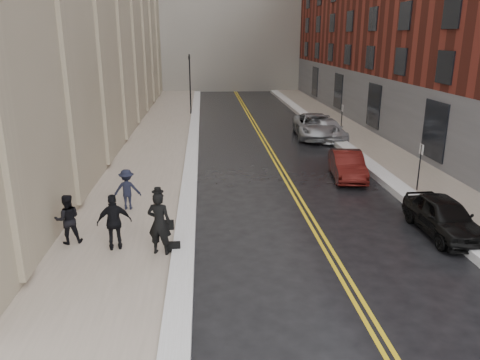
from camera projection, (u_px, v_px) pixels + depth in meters
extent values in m
plane|color=black|center=(262.00, 295.00, 12.59)|extent=(160.00, 160.00, 0.00)
cube|color=gray|center=(153.00, 153.00, 27.48)|extent=(4.00, 64.00, 0.15)
cube|color=gray|center=(377.00, 149.00, 28.47)|extent=(3.00, 64.00, 0.15)
cube|color=gold|center=(269.00, 152.00, 28.01)|extent=(0.12, 64.00, 0.01)
cube|color=gold|center=(273.00, 152.00, 28.02)|extent=(0.12, 64.00, 0.01)
cube|color=white|center=(192.00, 152.00, 27.63)|extent=(0.70, 60.80, 0.26)
cube|color=white|center=(347.00, 149.00, 28.31)|extent=(0.85, 60.80, 0.30)
cube|color=maroon|center=(469.00, 2.00, 33.12)|extent=(14.00, 50.00, 18.00)
cylinder|color=black|center=(190.00, 85.00, 40.21)|extent=(0.12, 0.12, 5.20)
imported|color=black|center=(189.00, 61.00, 39.62)|extent=(0.18, 0.15, 0.90)
cylinder|color=black|center=(419.00, 169.00, 20.47)|extent=(0.06, 0.06, 2.20)
cube|color=white|center=(421.00, 149.00, 20.20)|extent=(0.02, 0.35, 0.45)
cylinder|color=black|center=(341.00, 121.00, 31.90)|extent=(0.06, 0.06, 2.20)
cube|color=white|center=(342.00, 108.00, 31.63)|extent=(0.02, 0.35, 0.45)
imported|color=black|center=(444.00, 216.00, 16.28)|extent=(1.62, 3.95, 1.34)
imported|color=#410E0B|center=(347.00, 165.00, 22.78)|extent=(1.89, 4.14, 1.32)
imported|color=#B7B9BF|center=(327.00, 130.00, 31.40)|extent=(2.08, 4.62, 1.31)
imported|color=#9D9FA5|center=(315.00, 126.00, 31.94)|extent=(3.04, 5.82, 1.56)
imported|color=black|center=(159.00, 223.00, 14.40)|extent=(0.84, 0.66, 2.04)
imported|color=black|center=(68.00, 219.00, 15.21)|extent=(0.96, 0.83, 1.67)
imported|color=black|center=(127.00, 189.00, 18.25)|extent=(1.04, 0.60, 1.61)
imported|color=black|center=(114.00, 222.00, 14.75)|extent=(1.14, 0.65, 1.84)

